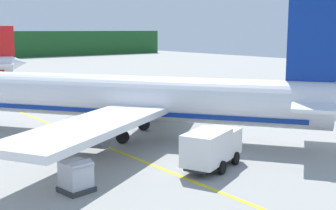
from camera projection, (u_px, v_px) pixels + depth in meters
name	position (u px, v px, depth m)	size (l,w,h in m)	color
airliner_foreground	(124.00, 98.00, 39.80)	(30.58, 35.82, 11.90)	white
service_truck_fuel	(212.00, 147.00, 30.65)	(5.97, 4.17, 2.71)	white
cargo_container_near	(76.00, 177.00, 26.28)	(1.94, 1.94, 1.94)	#333338
apron_guide_line	(120.00, 152.00, 34.88)	(0.30, 60.00, 0.01)	yellow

